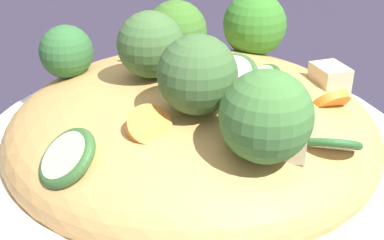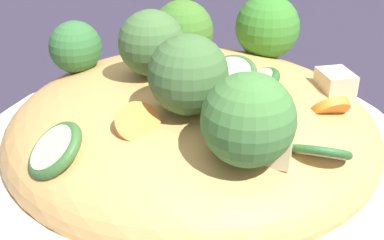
% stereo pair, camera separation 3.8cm
% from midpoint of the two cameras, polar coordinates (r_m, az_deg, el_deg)
% --- Properties ---
extents(ground_plane, '(3.00, 3.00, 0.00)m').
position_cam_midpoint_polar(ground_plane, '(0.42, 2.64, -8.68)').
color(ground_plane, '#2D2739').
extents(serving_bowl, '(0.32, 0.32, 0.06)m').
position_cam_midpoint_polar(serving_bowl, '(0.40, 2.73, -5.06)').
color(serving_bowl, white).
rests_on(serving_bowl, ground_plane).
extents(noodle_heap, '(0.26, 0.26, 0.08)m').
position_cam_midpoint_polar(noodle_heap, '(0.38, 2.86, -1.16)').
color(noodle_heap, tan).
rests_on(noodle_heap, serving_bowl).
extents(broccoli_florets, '(0.21, 0.22, 0.07)m').
position_cam_midpoint_polar(broccoli_florets, '(0.36, 3.91, 6.55)').
color(broccoli_florets, '#8CAD68').
rests_on(broccoli_florets, serving_bowl).
extents(carrot_coins, '(0.15, 0.16, 0.03)m').
position_cam_midpoint_polar(carrot_coins, '(0.37, 5.15, 3.70)').
color(carrot_coins, orange).
rests_on(carrot_coins, serving_bowl).
extents(zucchini_slices, '(0.19, 0.13, 0.04)m').
position_cam_midpoint_polar(zucchini_slices, '(0.33, 4.40, 0.69)').
color(zucchini_slices, beige).
rests_on(zucchini_slices, serving_bowl).
extents(chicken_chunks, '(0.14, 0.17, 0.04)m').
position_cam_midpoint_polar(chicken_chunks, '(0.37, 7.39, 3.62)').
color(chicken_chunks, beige).
rests_on(chicken_chunks, serving_bowl).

